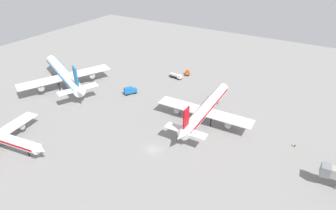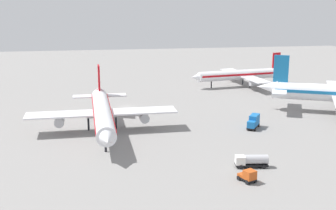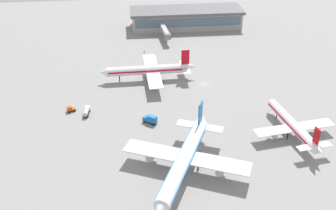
# 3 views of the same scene
# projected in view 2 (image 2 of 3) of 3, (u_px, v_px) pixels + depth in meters

# --- Properties ---
(ground) EXTENTS (288.00, 288.00, 0.00)m
(ground) POSITION_uv_depth(u_px,v_px,m) (126.00, 107.00, 133.70)
(ground) COLOR gray
(airplane_at_gate) EXTENTS (45.64, 36.53, 13.90)m
(airplane_at_gate) POSITION_uv_depth(u_px,v_px,m) (102.00, 112.00, 107.76)
(airplane_at_gate) COLOR white
(airplane_at_gate) RESTS_ON ground
(airplane_distant) EXTENTS (31.13, 38.48, 11.73)m
(airplane_distant) POSITION_uv_depth(u_px,v_px,m) (241.00, 75.00, 162.99)
(airplane_distant) COLOR white
(airplane_distant) RESTS_ON ground
(catering_truck) EXTENTS (5.73, 4.66, 3.30)m
(catering_truck) POSITION_uv_depth(u_px,v_px,m) (254.00, 122.00, 112.17)
(catering_truck) COLOR black
(catering_truck) RESTS_ON ground
(baggage_tug) EXTENTS (3.69, 3.21, 2.30)m
(baggage_tug) POSITION_uv_depth(u_px,v_px,m) (248.00, 176.00, 80.08)
(baggage_tug) COLOR black
(baggage_tug) RESTS_ON ground
(fuel_truck) EXTENTS (2.79, 6.48, 2.50)m
(fuel_truck) POSITION_uv_depth(u_px,v_px,m) (252.00, 160.00, 86.82)
(fuel_truck) COLOR black
(fuel_truck) RESTS_ON ground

